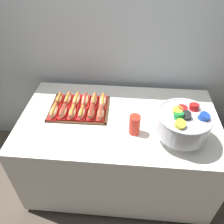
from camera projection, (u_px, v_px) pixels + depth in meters
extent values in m
plane|color=#4C4238|center=(118.00, 175.00, 2.29)|extent=(10.00, 10.00, 0.00)
cube|color=#B2BCC1|center=(125.00, 26.00, 1.87)|extent=(6.00, 0.10, 2.60)
cube|color=white|center=(118.00, 148.00, 2.03)|extent=(1.57, 0.90, 0.73)
cylinder|color=black|center=(40.00, 200.00, 2.06)|extent=(0.05, 0.05, 0.04)
cylinder|color=black|center=(193.00, 213.00, 1.97)|extent=(0.05, 0.05, 0.04)
cylinder|color=black|center=(60.00, 143.00, 2.59)|extent=(0.05, 0.05, 0.04)
cylinder|color=black|center=(182.00, 151.00, 2.50)|extent=(0.05, 0.05, 0.04)
cube|color=#472B19|center=(79.00, 109.00, 1.87)|extent=(0.49, 0.37, 0.01)
cube|color=#472B19|center=(75.00, 122.00, 1.73)|extent=(0.48, 0.02, 0.01)
cube|color=#472B19|center=(83.00, 96.00, 2.00)|extent=(0.48, 0.02, 0.01)
cube|color=#472B19|center=(52.00, 107.00, 1.88)|extent=(0.02, 0.36, 0.01)
cube|color=#472B19|center=(107.00, 110.00, 1.85)|extent=(0.02, 0.36, 0.01)
cube|color=red|center=(54.00, 113.00, 1.81)|extent=(0.07, 0.19, 0.02)
ellipsoid|color=beige|center=(54.00, 111.00, 1.79)|extent=(0.06, 0.17, 0.04)
cylinder|color=#A8563D|center=(54.00, 110.00, 1.79)|extent=(0.03, 0.17, 0.03)
cylinder|color=yellow|center=(53.00, 109.00, 1.78)|extent=(0.01, 0.14, 0.01)
cube|color=#B21414|center=(63.00, 114.00, 1.80)|extent=(0.07, 0.16, 0.02)
ellipsoid|color=beige|center=(63.00, 112.00, 1.79)|extent=(0.05, 0.14, 0.04)
cylinder|color=#9E4C38|center=(63.00, 110.00, 1.78)|extent=(0.03, 0.13, 0.03)
cylinder|color=red|center=(63.00, 109.00, 1.77)|extent=(0.01, 0.11, 0.01)
cube|color=red|center=(73.00, 114.00, 1.80)|extent=(0.07, 0.16, 0.02)
ellipsoid|color=#E0BC7F|center=(72.00, 112.00, 1.79)|extent=(0.06, 0.15, 0.04)
cylinder|color=#9E4C38|center=(72.00, 111.00, 1.78)|extent=(0.04, 0.15, 0.03)
cylinder|color=yellow|center=(72.00, 109.00, 1.77)|extent=(0.01, 0.13, 0.01)
cube|color=red|center=(82.00, 114.00, 1.80)|extent=(0.06, 0.16, 0.02)
ellipsoid|color=#E0BC7F|center=(82.00, 112.00, 1.78)|extent=(0.05, 0.15, 0.04)
cylinder|color=#9E4C38|center=(82.00, 111.00, 1.77)|extent=(0.03, 0.14, 0.03)
cylinder|color=yellow|center=(82.00, 110.00, 1.77)|extent=(0.01, 0.12, 0.01)
cube|color=red|center=(91.00, 115.00, 1.79)|extent=(0.06, 0.16, 0.02)
ellipsoid|color=beige|center=(91.00, 113.00, 1.78)|extent=(0.05, 0.15, 0.04)
cylinder|color=brown|center=(91.00, 111.00, 1.77)|extent=(0.04, 0.15, 0.03)
cylinder|color=red|center=(91.00, 110.00, 1.76)|extent=(0.01, 0.13, 0.01)
cube|color=red|center=(101.00, 115.00, 1.79)|extent=(0.06, 0.16, 0.02)
ellipsoid|color=#E0BC7F|center=(101.00, 113.00, 1.78)|extent=(0.05, 0.15, 0.04)
cylinder|color=#A8563D|center=(101.00, 112.00, 1.77)|extent=(0.04, 0.14, 0.03)
cylinder|color=red|center=(101.00, 111.00, 1.76)|extent=(0.01, 0.12, 0.01)
cube|color=red|center=(59.00, 101.00, 1.93)|extent=(0.06, 0.15, 0.02)
ellipsoid|color=tan|center=(59.00, 99.00, 1.92)|extent=(0.05, 0.14, 0.04)
cylinder|color=brown|center=(59.00, 98.00, 1.91)|extent=(0.03, 0.14, 0.03)
cylinder|color=yellow|center=(59.00, 97.00, 1.91)|extent=(0.01, 0.12, 0.01)
cube|color=red|center=(68.00, 101.00, 1.93)|extent=(0.06, 0.17, 0.02)
ellipsoid|color=beige|center=(68.00, 99.00, 1.92)|extent=(0.05, 0.16, 0.04)
cylinder|color=#9E4C38|center=(67.00, 98.00, 1.91)|extent=(0.03, 0.15, 0.03)
cylinder|color=yellow|center=(67.00, 97.00, 1.90)|extent=(0.01, 0.13, 0.01)
cube|color=red|center=(77.00, 101.00, 1.93)|extent=(0.07, 0.18, 0.02)
ellipsoid|color=beige|center=(76.00, 99.00, 1.91)|extent=(0.06, 0.17, 0.04)
cylinder|color=#A8563D|center=(76.00, 98.00, 1.90)|extent=(0.03, 0.16, 0.03)
cylinder|color=yellow|center=(76.00, 97.00, 1.90)|extent=(0.01, 0.14, 0.01)
cube|color=red|center=(85.00, 102.00, 1.92)|extent=(0.08, 0.18, 0.02)
ellipsoid|color=beige|center=(85.00, 100.00, 1.91)|extent=(0.07, 0.17, 0.04)
cylinder|color=#9E4C38|center=(85.00, 99.00, 1.90)|extent=(0.04, 0.16, 0.03)
cylinder|color=red|center=(85.00, 98.00, 1.89)|extent=(0.02, 0.13, 0.01)
cube|color=red|center=(94.00, 102.00, 1.92)|extent=(0.07, 0.17, 0.02)
ellipsoid|color=tan|center=(94.00, 100.00, 1.90)|extent=(0.06, 0.16, 0.04)
cylinder|color=#A8563D|center=(94.00, 99.00, 1.89)|extent=(0.04, 0.14, 0.03)
cylinder|color=yellow|center=(94.00, 97.00, 1.89)|extent=(0.01, 0.12, 0.01)
cube|color=red|center=(103.00, 103.00, 1.91)|extent=(0.07, 0.19, 0.02)
ellipsoid|color=beige|center=(103.00, 101.00, 1.90)|extent=(0.06, 0.17, 0.04)
cylinder|color=#A8563D|center=(103.00, 100.00, 1.89)|extent=(0.04, 0.17, 0.03)
cylinder|color=yellow|center=(103.00, 98.00, 1.89)|extent=(0.02, 0.14, 0.01)
cylinder|color=silver|center=(179.00, 138.00, 1.61)|extent=(0.19, 0.19, 0.02)
cone|color=silver|center=(180.00, 134.00, 1.59)|extent=(0.07, 0.07, 0.06)
cylinder|color=silver|center=(183.00, 124.00, 1.52)|extent=(0.36, 0.36, 0.15)
torus|color=silver|center=(185.00, 115.00, 1.47)|extent=(0.37, 0.37, 0.02)
cylinder|color=#1E47B2|center=(201.00, 121.00, 1.47)|extent=(0.10, 0.09, 0.14)
cylinder|color=red|center=(193.00, 112.00, 1.53)|extent=(0.09, 0.11, 0.14)
cylinder|color=red|center=(180.00, 114.00, 1.52)|extent=(0.09, 0.07, 0.13)
cylinder|color=yellow|center=(176.00, 115.00, 1.51)|extent=(0.08, 0.10, 0.13)
cylinder|color=#197A33|center=(179.00, 122.00, 1.46)|extent=(0.10, 0.12, 0.14)
cylinder|color=yellow|center=(178.00, 128.00, 1.42)|extent=(0.10, 0.12, 0.15)
cylinder|color=black|center=(186.00, 119.00, 1.48)|extent=(0.10, 0.11, 0.15)
cylinder|color=red|center=(134.00, 127.00, 1.64)|extent=(0.08, 0.08, 0.10)
cylinder|color=red|center=(134.00, 126.00, 1.62)|extent=(0.08, 0.08, 0.10)
cylinder|color=red|center=(135.00, 124.00, 1.61)|extent=(0.08, 0.08, 0.10)
cylinder|color=red|center=(135.00, 122.00, 1.60)|extent=(0.08, 0.08, 0.10)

